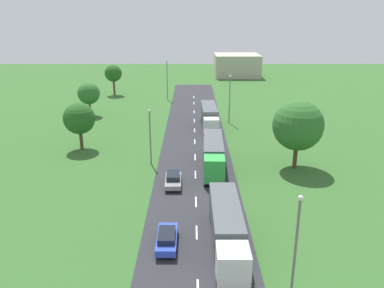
% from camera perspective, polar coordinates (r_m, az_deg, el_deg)
% --- Properties ---
extents(road, '(10.00, 140.00, 0.06)m').
position_cam_1_polar(road, '(42.82, 0.47, -8.14)').
color(road, '#2B2B30').
rests_on(road, ground).
extents(lane_marking_centre, '(0.16, 118.54, 0.01)m').
position_cam_1_polar(lane_marking_centre, '(38.56, 0.54, -11.35)').
color(lane_marking_centre, white).
rests_on(lane_marking_centre, road).
extents(truck_lead, '(2.52, 12.24, 3.42)m').
position_cam_1_polar(truck_lead, '(34.10, 5.03, -11.97)').
color(truck_lead, white).
rests_on(truck_lead, road).
extents(truck_second, '(2.84, 12.63, 3.46)m').
position_cam_1_polar(truck_second, '(50.51, 3.03, -1.31)').
color(truck_second, green).
rests_on(truck_second, road).
extents(truck_third, '(2.71, 11.90, 3.79)m').
position_cam_1_polar(truck_third, '(67.69, 2.44, 4.06)').
color(truck_third, white).
rests_on(truck_third, road).
extents(car_second, '(1.74, 4.55, 1.44)m').
position_cam_1_polar(car_second, '(34.78, -3.79, -13.62)').
color(car_second, blue).
rests_on(car_second, road).
extents(car_third, '(1.93, 4.31, 1.44)m').
position_cam_1_polar(car_third, '(45.79, -2.87, -5.20)').
color(car_third, gray).
rests_on(car_third, road).
extents(lamppost_lead, '(0.36, 0.36, 8.73)m').
position_cam_1_polar(lamppost_lead, '(26.96, 14.79, -14.69)').
color(lamppost_lead, slate).
rests_on(lamppost_lead, ground).
extents(lamppost_second, '(0.36, 0.36, 7.53)m').
position_cam_1_polar(lamppost_second, '(51.31, -6.26, 1.47)').
color(lamppost_second, slate).
rests_on(lamppost_second, ground).
extents(lamppost_third, '(0.36, 0.36, 8.81)m').
position_cam_1_polar(lamppost_third, '(70.60, 5.42, 6.86)').
color(lamppost_third, slate).
rests_on(lamppost_third, ground).
extents(lamppost_fourth, '(0.36, 0.36, 9.20)m').
position_cam_1_polar(lamppost_fourth, '(90.16, -3.78, 9.64)').
color(lamppost_fourth, slate).
rests_on(lamppost_fourth, ground).
extents(tree_oak, '(4.11, 4.11, 7.34)m').
position_cam_1_polar(tree_oak, '(97.33, -11.57, 10.08)').
color(tree_oak, '#513823').
rests_on(tree_oak, ground).
extents(tree_birch, '(4.60, 4.60, 7.04)m').
position_cam_1_polar(tree_birch, '(58.92, -16.29, 3.59)').
color(tree_birch, '#513823').
rests_on(tree_birch, ground).
extents(tree_maple, '(6.44, 6.44, 9.02)m').
position_cam_1_polar(tree_maple, '(51.03, 15.13, 2.64)').
color(tree_maple, '#513823').
rests_on(tree_maple, ground).
extents(tree_pine, '(4.24, 4.24, 6.57)m').
position_cam_1_polar(tree_pine, '(78.35, -14.99, 7.16)').
color(tree_pine, '#513823').
rests_on(tree_pine, ground).
extents(distant_building, '(13.80, 12.64, 6.76)m').
position_cam_1_polar(distant_building, '(125.46, 6.43, 11.38)').
color(distant_building, '#B2A899').
rests_on(distant_building, ground).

